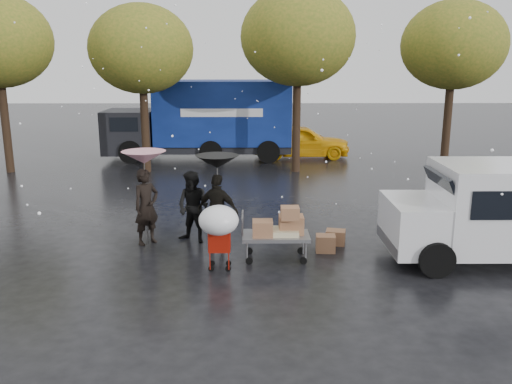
{
  "coord_description": "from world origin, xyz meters",
  "views": [
    {
      "loc": [
        0.72,
        -11.47,
        4.42
      ],
      "look_at": [
        0.82,
        1.0,
        1.35
      ],
      "focal_mm": 38.0,
      "sensor_mm": 36.0,
      "label": 1
    }
  ],
  "objects_px": {
    "blue_truck": "(205,120)",
    "yellow_taxi": "(301,141)",
    "person_black": "(218,211)",
    "vendor_cart": "(280,229)",
    "shopping_cart": "(219,224)",
    "white_van": "(506,210)",
    "person_pink": "(146,207)"
  },
  "relations": [
    {
      "from": "blue_truck",
      "to": "yellow_taxi",
      "type": "bearing_deg",
      "value": 3.51
    },
    {
      "from": "person_black",
      "to": "shopping_cart",
      "type": "height_order",
      "value": "person_black"
    },
    {
      "from": "shopping_cart",
      "to": "blue_truck",
      "type": "xyz_separation_m",
      "value": [
        -1.41,
        13.56,
        0.69
      ]
    },
    {
      "from": "shopping_cart",
      "to": "person_pink",
      "type": "bearing_deg",
      "value": 135.51
    },
    {
      "from": "person_pink",
      "to": "blue_truck",
      "type": "bearing_deg",
      "value": 43.48
    },
    {
      "from": "white_van",
      "to": "blue_truck",
      "type": "relative_size",
      "value": 0.59
    },
    {
      "from": "white_van",
      "to": "blue_truck",
      "type": "distance_m",
      "value": 15.08
    },
    {
      "from": "vendor_cart",
      "to": "yellow_taxi",
      "type": "height_order",
      "value": "yellow_taxi"
    },
    {
      "from": "shopping_cart",
      "to": "yellow_taxi",
      "type": "bearing_deg",
      "value": 77.89
    },
    {
      "from": "person_black",
      "to": "yellow_taxi",
      "type": "distance_m",
      "value": 12.63
    },
    {
      "from": "vendor_cart",
      "to": "blue_truck",
      "type": "relative_size",
      "value": 0.18
    },
    {
      "from": "shopping_cart",
      "to": "person_black",
      "type": "bearing_deg",
      "value": 94.15
    },
    {
      "from": "vendor_cart",
      "to": "white_van",
      "type": "distance_m",
      "value": 5.04
    },
    {
      "from": "person_black",
      "to": "vendor_cart",
      "type": "bearing_deg",
      "value": 171.09
    },
    {
      "from": "blue_truck",
      "to": "white_van",
      "type": "bearing_deg",
      "value": -59.09
    },
    {
      "from": "person_pink",
      "to": "person_black",
      "type": "distance_m",
      "value": 1.77
    },
    {
      "from": "person_pink",
      "to": "vendor_cart",
      "type": "height_order",
      "value": "person_pink"
    },
    {
      "from": "blue_truck",
      "to": "vendor_cart",
      "type": "bearing_deg",
      "value": -78.03
    },
    {
      "from": "shopping_cart",
      "to": "white_van",
      "type": "relative_size",
      "value": 0.3
    },
    {
      "from": "person_black",
      "to": "shopping_cart",
      "type": "xyz_separation_m",
      "value": [
        0.11,
        -1.58,
        0.17
      ]
    },
    {
      "from": "person_black",
      "to": "shopping_cart",
      "type": "relative_size",
      "value": 1.22
    },
    {
      "from": "vendor_cart",
      "to": "shopping_cart",
      "type": "bearing_deg",
      "value": -151.49
    },
    {
      "from": "white_van",
      "to": "yellow_taxi",
      "type": "distance_m",
      "value": 13.63
    },
    {
      "from": "person_black",
      "to": "vendor_cart",
      "type": "xyz_separation_m",
      "value": [
        1.43,
        -0.86,
        -0.17
      ]
    },
    {
      "from": "vendor_cart",
      "to": "blue_truck",
      "type": "height_order",
      "value": "blue_truck"
    },
    {
      "from": "shopping_cart",
      "to": "yellow_taxi",
      "type": "height_order",
      "value": "yellow_taxi"
    },
    {
      "from": "person_pink",
      "to": "vendor_cart",
      "type": "distance_m",
      "value": 3.38
    },
    {
      "from": "person_pink",
      "to": "vendor_cart",
      "type": "relative_size",
      "value": 1.23
    },
    {
      "from": "white_van",
      "to": "yellow_taxi",
      "type": "relative_size",
      "value": 1.11
    },
    {
      "from": "person_pink",
      "to": "blue_truck",
      "type": "relative_size",
      "value": 0.22
    },
    {
      "from": "person_pink",
      "to": "white_van",
      "type": "distance_m",
      "value": 8.29
    },
    {
      "from": "blue_truck",
      "to": "shopping_cart",
      "type": "bearing_deg",
      "value": -84.08
    }
  ]
}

